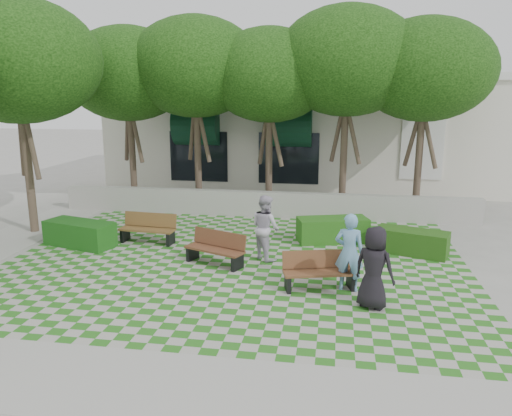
% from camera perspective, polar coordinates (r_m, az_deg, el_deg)
% --- Properties ---
extents(ground, '(90.00, 90.00, 0.00)m').
position_cam_1_polar(ground, '(12.27, -3.47, -7.87)').
color(ground, gray).
rests_on(ground, ground).
extents(lawn, '(12.00, 12.00, 0.00)m').
position_cam_1_polar(lawn, '(13.19, -2.51, -6.32)').
color(lawn, '#2B721E').
rests_on(lawn, ground).
extents(sidewalk_south, '(16.00, 2.00, 0.01)m').
position_cam_1_polar(sidewalk_south, '(8.23, -11.12, -19.38)').
color(sidewalk_south, '#9E9B93').
rests_on(sidewalk_south, ground).
extents(retaining_wall, '(15.00, 0.36, 0.90)m').
position_cam_1_polar(retaining_wall, '(17.99, 0.85, 0.47)').
color(retaining_wall, '#9E9B93').
rests_on(retaining_wall, ground).
extents(bench_east, '(1.72, 0.95, 0.86)m').
position_cam_1_polar(bench_east, '(11.52, 7.21, -7.19)').
color(bench_east, brown).
rests_on(bench_east, ground).
extents(bench_mid, '(1.72, 1.14, 0.86)m').
position_cam_1_polar(bench_mid, '(13.05, -4.62, -4.67)').
color(bench_mid, '#56301D').
rests_on(bench_mid, ground).
extents(bench_west, '(1.70, 0.69, 0.87)m').
position_cam_1_polar(bench_west, '(15.19, -12.22, -2.33)').
color(bench_west, brown).
rests_on(bench_west, ground).
extents(hedge_east, '(2.08, 1.37, 0.67)m').
position_cam_1_polar(hedge_east, '(14.51, 17.36, -3.72)').
color(hedge_east, '#1E4512').
rests_on(hedge_east, ground).
extents(hedge_midright, '(2.22, 1.39, 0.72)m').
position_cam_1_polar(hedge_midright, '(15.14, 8.74, -2.47)').
color(hedge_midright, '#205316').
rests_on(hedge_midright, ground).
extents(hedge_west, '(2.23, 1.36, 0.73)m').
position_cam_1_polar(hedge_west, '(15.43, -19.50, -2.78)').
color(hedge_west, '#154913').
rests_on(hedge_west, ground).
extents(person_blue, '(0.70, 0.51, 1.80)m').
position_cam_1_polar(person_blue, '(11.38, 10.60, -5.00)').
color(person_blue, '#6EA1C9').
rests_on(person_blue, ground).
extents(person_dark, '(1.01, 0.89, 1.75)m').
position_cam_1_polar(person_dark, '(10.59, 13.35, -6.65)').
color(person_dark, black).
rests_on(person_dark, ground).
extents(person_white, '(1.07, 1.07, 1.75)m').
position_cam_1_polar(person_white, '(13.29, 1.09, -2.22)').
color(person_white, silver).
rests_on(person_white, ground).
extents(tree_row, '(17.70, 13.40, 7.41)m').
position_cam_1_polar(tree_row, '(17.70, -5.42, 15.62)').
color(tree_row, '#47382B').
rests_on(tree_row, ground).
extents(building, '(18.00, 8.92, 5.15)m').
position_cam_1_polar(building, '(25.37, 5.65, 8.83)').
color(building, beige).
rests_on(building, ground).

